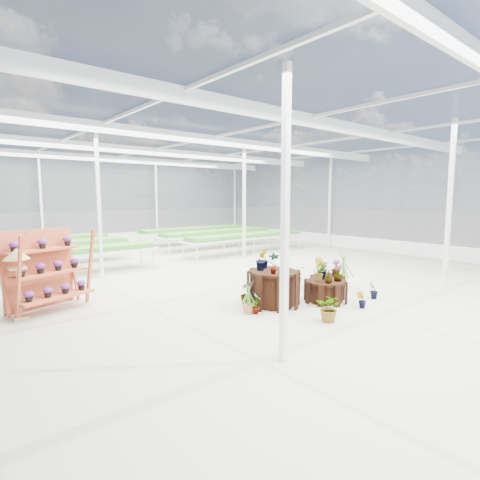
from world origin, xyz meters
TOP-DOWN VIEW (x-y plane):
  - ground_plane at (0.00, 0.00)m, footprint 24.00×24.00m
  - greenhouse_shell at (0.00, 0.00)m, footprint 18.00×24.00m
  - steel_frame at (0.00, 0.00)m, footprint 18.00×24.00m
  - nursery_benches at (0.00, 7.20)m, footprint 16.00×7.00m
  - plinth_tall at (-0.98, -1.75)m, footprint 1.49×1.49m
  - plinth_mid at (0.22, -2.35)m, footprint 1.29×1.29m
  - plinth_low at (1.22, -1.65)m, footprint 1.04×1.04m
  - shelf_rack at (-5.15, 1.24)m, footprint 1.92×1.38m
  - bird_table at (-5.80, 0.92)m, footprint 0.42×0.42m
  - nursery_plants at (0.12, -1.74)m, footprint 4.30×3.35m

SIDE VIEW (x-z plane):
  - ground_plane at x=0.00m, z-range 0.00..0.00m
  - plinth_low at x=1.22m, z-range 0.00..0.40m
  - plinth_mid at x=0.22m, z-range 0.00..0.53m
  - plinth_tall at x=-0.98m, z-range 0.00..0.84m
  - nursery_benches at x=0.00m, z-range 0.00..0.84m
  - nursery_plants at x=0.12m, z-range -0.19..1.19m
  - bird_table at x=-5.80m, z-range 0.00..1.52m
  - shelf_rack at x=-5.15m, z-range 0.00..1.83m
  - greenhouse_shell at x=0.00m, z-range 0.00..4.50m
  - steel_frame at x=0.00m, z-range 0.00..4.50m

